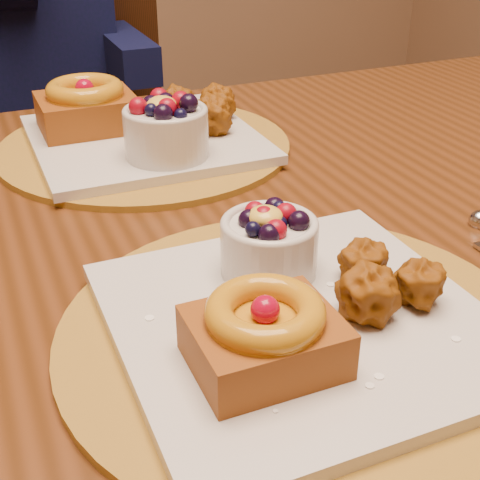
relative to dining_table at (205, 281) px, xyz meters
name	(u,v)px	position (x,y,z in m)	size (l,w,h in m)	color
dining_table	(205,281)	(0.00, 0.00, 0.00)	(1.60, 0.90, 0.76)	#3D1F0B
place_setting_near	(296,311)	(0.00, -0.22, 0.10)	(0.38, 0.38, 0.08)	brown
place_setting_far	(142,129)	(0.00, 0.21, 0.11)	(0.38, 0.38, 0.09)	brown
chair_far	(61,135)	(-0.02, 0.86, -0.11)	(0.56, 0.56, 1.02)	black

